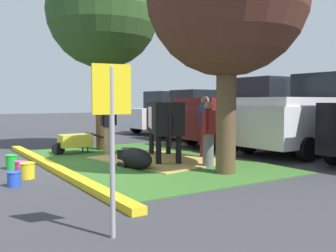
# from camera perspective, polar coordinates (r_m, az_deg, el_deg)

# --- Properties ---
(ground_plane) EXTENTS (80.00, 80.00, 0.00)m
(ground_plane) POSITION_cam_1_polar(r_m,az_deg,el_deg) (9.53, -14.48, -5.75)
(ground_plane) COLOR #38383D
(grass_island) EXTENTS (7.18, 4.51, 0.02)m
(grass_island) POSITION_cam_1_polar(r_m,az_deg,el_deg) (9.98, -3.57, -5.15)
(grass_island) COLOR #386B28
(grass_island) RESTS_ON ground
(curb_yellow) EXTENTS (8.38, 0.24, 0.12)m
(curb_yellow) POSITION_cam_1_polar(r_m,az_deg,el_deg) (9.07, -17.04, -5.89)
(curb_yellow) COLOR yellow
(curb_yellow) RESTS_ON ground
(hay_bedding) EXTENTS (3.58, 2.94, 0.04)m
(hay_bedding) POSITION_cam_1_polar(r_m,az_deg,el_deg) (9.92, -1.47, -5.11)
(hay_bedding) COLOR tan
(hay_bedding) RESTS_ON ground
(shade_tree_left) EXTENTS (3.48, 3.48, 6.08)m
(shade_tree_left) POSITION_cam_1_polar(r_m,az_deg,el_deg) (12.44, -9.77, 16.39)
(shade_tree_left) COLOR #4C3823
(shade_tree_left) RESTS_ON ground
(cow_holstein) EXTENTS (2.97, 1.69, 1.57)m
(cow_holstein) POSITION_cam_1_polar(r_m,az_deg,el_deg) (10.06, -0.71, 1.24)
(cow_holstein) COLOR black
(cow_holstein) RESTS_ON ground
(calf_lying) EXTENTS (1.31, 0.54, 0.48)m
(calf_lying) POSITION_cam_1_polar(r_m,az_deg,el_deg) (8.76, -4.91, -4.90)
(calf_lying) COLOR black
(calf_lying) RESTS_ON ground
(person_handler) EXTENTS (0.34, 0.53, 1.59)m
(person_handler) POSITION_cam_1_polar(r_m,az_deg,el_deg) (11.04, -8.95, 0.08)
(person_handler) COLOR #9E7F5B
(person_handler) RESTS_ON ground
(person_visitor_near) EXTENTS (0.51, 0.34, 1.69)m
(person_visitor_near) POSITION_cam_1_polar(r_m,az_deg,el_deg) (10.28, 5.58, 0.15)
(person_visitor_near) COLOR maroon
(person_visitor_near) RESTS_ON ground
(person_visitor_far) EXTENTS (0.34, 0.46, 1.55)m
(person_visitor_far) POSITION_cam_1_polar(r_m,az_deg,el_deg) (8.88, 6.10, -0.96)
(person_visitor_far) COLOR slate
(person_visitor_far) RESTS_ON ground
(wheelbarrow) EXTENTS (0.61, 1.60, 0.63)m
(wheelbarrow) POSITION_cam_1_polar(r_m,az_deg,el_deg) (11.44, -13.94, -2.21)
(wheelbarrow) COLOR gold
(wheelbarrow) RESTS_ON ground
(parking_sign) EXTENTS (0.11, 0.44, 1.97)m
(parking_sign) POSITION_cam_1_polar(r_m,az_deg,el_deg) (4.26, -8.47, 1.49)
(parking_sign) COLOR #99999E
(parking_sign) RESTS_ON ground
(bucket_green) EXTENTS (0.28, 0.28, 0.33)m
(bucket_green) POSITION_cam_1_polar(r_m,az_deg,el_deg) (9.41, -22.52, -4.99)
(bucket_green) COLOR green
(bucket_green) RESTS_ON ground
(bucket_pink) EXTENTS (0.27, 0.27, 0.26)m
(bucket_pink) POSITION_cam_1_polar(r_m,az_deg,el_deg) (8.87, -21.31, -5.71)
(bucket_pink) COLOR #EA3893
(bucket_pink) RESTS_ON ground
(bucket_yellow) EXTENTS (0.31, 0.31, 0.33)m
(bucket_yellow) POSITION_cam_1_polar(r_m,az_deg,el_deg) (8.14, -20.45, -6.27)
(bucket_yellow) COLOR yellow
(bucket_yellow) RESTS_ON ground
(bucket_blue) EXTENTS (0.26, 0.26, 0.28)m
(bucket_blue) POSITION_cam_1_polar(r_m,az_deg,el_deg) (7.50, -22.19, -7.36)
(bucket_blue) COLOR blue
(bucket_blue) RESTS_ON ground
(hatchback_white) EXTENTS (2.17, 4.47, 2.02)m
(hatchback_white) POSITION_cam_1_polar(r_m,az_deg,el_deg) (18.44, 0.47, 2.00)
(hatchback_white) COLOR silver
(hatchback_white) RESTS_ON ground
(sedan_red) EXTENTS (2.17, 4.47, 2.02)m
(sedan_red) POSITION_cam_1_polar(r_m,az_deg,el_deg) (16.15, 5.07, 1.73)
(sedan_red) COLOR red
(sedan_red) RESTS_ON ground
(pickup_truck_maroon) EXTENTS (2.39, 5.48, 2.42)m
(pickup_truck_maroon) POSITION_cam_1_polar(r_m,az_deg,el_deg) (13.89, 12.18, 1.87)
(pickup_truck_maroon) COLOR maroon
(pickup_truck_maroon) RESTS_ON ground
(pickup_truck_black) EXTENTS (2.39, 5.48, 2.42)m
(pickup_truck_black) POSITION_cam_1_polar(r_m,az_deg,el_deg) (12.36, 21.42, 1.46)
(pickup_truck_black) COLOR silver
(pickup_truck_black) RESTS_ON ground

